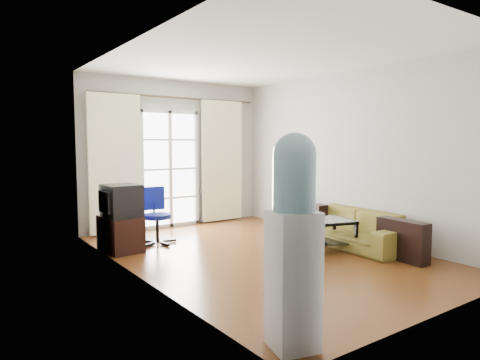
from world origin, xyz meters
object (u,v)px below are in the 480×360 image
at_px(coffee_table, 313,231).
at_px(water_cooler, 293,237).
at_px(tv_stand, 120,234).
at_px(crt_tv, 120,201).
at_px(task_chair, 157,227).
at_px(sofa, 350,228).

distance_m(coffee_table, water_cooler, 3.03).
height_order(tv_stand, crt_tv, crt_tv).
relative_size(task_chair, water_cooler, 0.53).
height_order(sofa, task_chair, task_chair).
distance_m(coffee_table, tv_stand, 2.77).
xyz_separation_m(coffee_table, water_cooler, (-2.21, -2.00, 0.56)).
distance_m(coffee_table, task_chair, 2.38).
height_order(coffee_table, crt_tv, crt_tv).
height_order(sofa, tv_stand, sofa).
height_order(tv_stand, task_chair, task_chair).
bearing_deg(sofa, crt_tv, -115.67).
relative_size(coffee_table, task_chair, 1.45).
relative_size(tv_stand, task_chair, 0.79).
relative_size(tv_stand, water_cooler, 0.42).
bearing_deg(task_chair, sofa, -30.03).
bearing_deg(tv_stand, coffee_table, -39.56).
relative_size(sofa, task_chair, 2.21).
height_order(sofa, water_cooler, water_cooler).
bearing_deg(tv_stand, sofa, -33.85).
relative_size(coffee_table, water_cooler, 0.77).
bearing_deg(crt_tv, water_cooler, -93.91).
bearing_deg(water_cooler, task_chair, 96.11).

